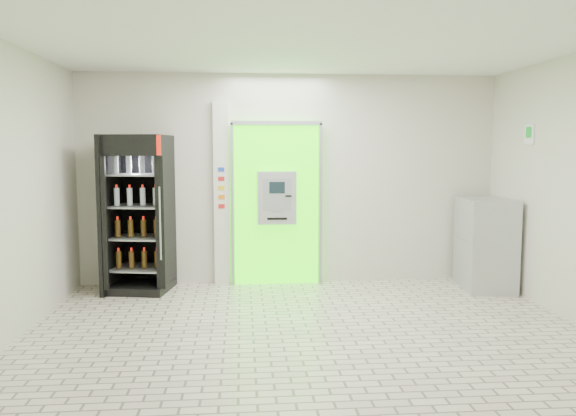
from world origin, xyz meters
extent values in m
plane|color=#BCAE9C|center=(0.00, 0.00, 0.00)|extent=(6.00, 6.00, 0.00)
plane|color=beige|center=(0.00, 2.50, 1.50)|extent=(6.00, 0.00, 6.00)
plane|color=beige|center=(0.00, -2.50, 1.50)|extent=(6.00, 0.00, 6.00)
plane|color=beige|center=(-3.00, 0.00, 1.50)|extent=(0.00, 5.00, 5.00)
plane|color=white|center=(0.00, 0.00, 3.00)|extent=(6.00, 6.00, 0.00)
cube|color=#2FFF00|center=(-0.20, 2.43, 1.15)|extent=(1.20, 0.12, 2.30)
cube|color=gray|center=(-0.20, 2.36, 2.30)|extent=(1.28, 0.04, 0.06)
cube|color=gray|center=(-0.83, 2.36, 1.15)|extent=(0.04, 0.04, 2.30)
cube|color=gray|center=(0.43, 2.36, 1.15)|extent=(0.04, 0.04, 2.30)
cube|color=black|center=(-0.10, 2.38, 0.50)|extent=(0.62, 0.01, 0.67)
cube|color=black|center=(-0.54, 2.38, 1.98)|extent=(0.22, 0.01, 0.18)
cube|color=#ABADB2|center=(-0.20, 2.32, 1.25)|extent=(0.55, 0.12, 0.75)
cube|color=black|center=(-0.20, 2.25, 1.40)|extent=(0.22, 0.01, 0.16)
cube|color=gray|center=(-0.20, 2.25, 1.12)|extent=(0.16, 0.01, 0.12)
cube|color=black|center=(-0.04, 2.25, 1.28)|extent=(0.09, 0.01, 0.02)
cube|color=black|center=(-0.20, 2.25, 0.96)|extent=(0.28, 0.01, 0.03)
cube|color=silver|center=(-0.98, 2.45, 1.30)|extent=(0.22, 0.10, 2.60)
cube|color=#193FB2|center=(-0.98, 2.40, 1.65)|extent=(0.09, 0.01, 0.06)
cube|color=red|center=(-0.98, 2.40, 1.52)|extent=(0.09, 0.01, 0.06)
cube|color=yellow|center=(-0.98, 2.40, 1.39)|extent=(0.09, 0.01, 0.06)
cube|color=orange|center=(-0.98, 2.40, 1.26)|extent=(0.09, 0.01, 0.06)
cube|color=red|center=(-0.98, 2.40, 1.13)|extent=(0.09, 0.01, 0.06)
cube|color=black|center=(-2.10, 2.13, 1.06)|extent=(0.91, 0.85, 2.12)
cube|color=black|center=(-2.10, 2.46, 1.06)|extent=(0.79, 0.19, 2.12)
cube|color=red|center=(-2.10, 1.77, 1.99)|extent=(0.77, 0.14, 0.25)
cube|color=white|center=(-2.10, 1.77, 1.99)|extent=(0.44, 0.08, 0.07)
cube|color=black|center=(-2.10, 2.13, 0.05)|extent=(0.91, 0.85, 0.11)
cylinder|color=gray|center=(-1.75, 1.75, 0.98)|extent=(0.03, 0.03, 0.96)
cube|color=gray|center=(-2.10, 2.13, 0.32)|extent=(0.77, 0.72, 0.02)
cube|color=gray|center=(-2.10, 2.13, 0.74)|extent=(0.77, 0.72, 0.02)
cube|color=gray|center=(-2.10, 2.13, 1.17)|extent=(0.77, 0.72, 0.02)
cube|color=gray|center=(-2.10, 2.13, 1.59)|extent=(0.77, 0.72, 0.02)
cube|color=#ABADB2|center=(2.68, 1.89, 0.63)|extent=(0.73, 1.00, 1.26)
cube|color=gray|center=(2.36, 1.89, 0.69)|extent=(0.10, 0.92, 0.01)
cube|color=white|center=(2.99, 1.40, 2.12)|extent=(0.02, 0.22, 0.26)
cube|color=#0C891E|center=(2.98, 1.40, 2.15)|extent=(0.00, 0.14, 0.14)
camera|label=1|loc=(-0.69, -5.56, 1.93)|focal=35.00mm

